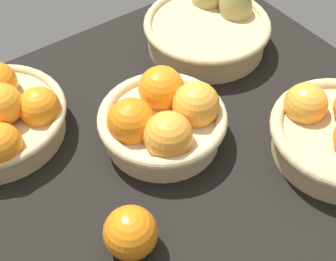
{
  "coord_description": "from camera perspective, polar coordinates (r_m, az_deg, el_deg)",
  "views": [
    {
      "loc": [
        -30.69,
        -42.06,
        64.78
      ],
      "look_at": [
        -0.44,
        0.14,
        7.0
      ],
      "focal_mm": 52.26,
      "sensor_mm": 36.0,
      "label": 1
    }
  ],
  "objects": [
    {
      "name": "loose_orange_front_gap",
      "position": [
        0.67,
        -4.39,
        -11.81
      ],
      "size": [
        7.54,
        7.54,
        7.54
      ],
      "primitive_type": "sphere",
      "color": "orange",
      "rests_on": "market_tray"
    },
    {
      "name": "basket_far_right_pears",
      "position": [
        0.99,
        4.87,
        12.01
      ],
      "size": [
        24.74,
        24.74,
        12.69
      ],
      "color": "tan",
      "rests_on": "market_tray"
    },
    {
      "name": "basket_center",
      "position": [
        0.79,
        -0.41,
        1.39
      ],
      "size": [
        21.03,
        21.03,
        10.57
      ],
      "color": "#D3BC8C",
      "rests_on": "market_tray"
    },
    {
      "name": "market_tray",
      "position": [
        0.82,
        0.31,
        -2.5
      ],
      "size": [
        84.0,
        72.0,
        3.0
      ],
      "primitive_type": "cube",
      "color": "black",
      "rests_on": "ground"
    }
  ]
}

